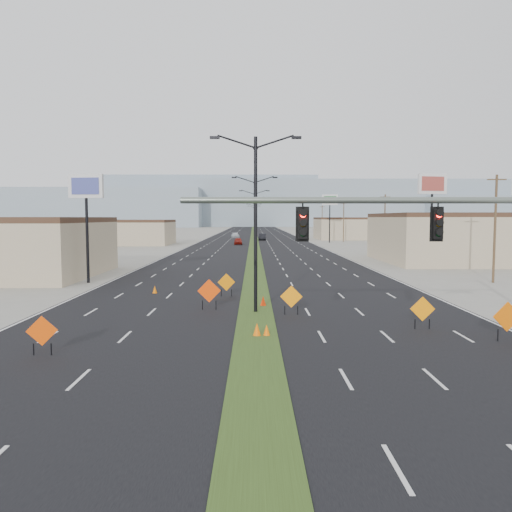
{
  "coord_description": "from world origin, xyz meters",
  "views": [
    {
      "loc": [
        -0.11,
        -16.44,
        5.47
      ],
      "look_at": [
        0.03,
        12.84,
        3.2
      ],
      "focal_mm": 35.0,
      "sensor_mm": 36.0,
      "label": 1
    }
  ],
  "objects_px": {
    "streetlight_3": "(254,218)",
    "pole_sign_east_near": "(432,190)",
    "car_mid": "(262,237)",
    "construction_sign_3": "(291,298)",
    "cone_1": "(257,330)",
    "pole_sign_west": "(86,195)",
    "construction_sign_5": "(423,310)",
    "construction_sign_0": "(42,332)",
    "cone_2": "(263,301)",
    "car_left": "(238,241)",
    "streetlight_5": "(254,218)",
    "pole_sign_east_far": "(330,203)",
    "streetlight_0": "(256,218)",
    "streetlight_6": "(254,218)",
    "construction_sign_1": "(209,292)",
    "streetlight_2": "(254,218)",
    "cone_3": "(155,290)",
    "cone_0": "(267,330)",
    "construction_sign_2": "(226,283)",
    "car_far": "(235,235)",
    "streetlight_4": "(254,218)",
    "construction_sign_4": "(507,318)",
    "streetlight_1": "(255,218)",
    "signal_mast": "(487,236)"
  },
  "relations": [
    {
      "from": "streetlight_1",
      "to": "construction_sign_4",
      "type": "relative_size",
      "value": 5.63
    },
    {
      "from": "streetlight_4",
      "to": "cone_1",
      "type": "distance_m",
      "value": 117.95
    },
    {
      "from": "streetlight_4",
      "to": "construction_sign_4",
      "type": "relative_size",
      "value": 5.63
    },
    {
      "from": "car_far",
      "to": "pole_sign_east_far",
      "type": "height_order",
      "value": "pole_sign_east_far"
    },
    {
      "from": "construction_sign_0",
      "to": "construction_sign_3",
      "type": "relative_size",
      "value": 0.96
    },
    {
      "from": "signal_mast",
      "to": "construction_sign_1",
      "type": "height_order",
      "value": "signal_mast"
    },
    {
      "from": "cone_2",
      "to": "cone_3",
      "type": "xyz_separation_m",
      "value": [
        -7.73,
        5.24,
        -0.04
      ]
    },
    {
      "from": "car_left",
      "to": "construction_sign_1",
      "type": "xyz_separation_m",
      "value": [
        0.49,
        -71.27,
        0.39
      ]
    },
    {
      "from": "streetlight_4",
      "to": "cone_2",
      "type": "bearing_deg",
      "value": -89.75
    },
    {
      "from": "streetlight_4",
      "to": "construction_sign_5",
      "type": "relative_size",
      "value": 6.2
    },
    {
      "from": "cone_1",
      "to": "pole_sign_west",
      "type": "relative_size",
      "value": 0.07
    },
    {
      "from": "construction_sign_3",
      "to": "cone_2",
      "type": "bearing_deg",
      "value": 123.02
    },
    {
      "from": "streetlight_3",
      "to": "cone_1",
      "type": "xyz_separation_m",
      "value": [
        0.04,
        -89.84,
        -5.1
      ]
    },
    {
      "from": "streetlight_3",
      "to": "car_left",
      "type": "xyz_separation_m",
      "value": [
        -3.24,
        -11.95,
        -4.73
      ]
    },
    {
      "from": "streetlight_6",
      "to": "cone_1",
      "type": "distance_m",
      "value": 173.91
    },
    {
      "from": "streetlight_3",
      "to": "car_mid",
      "type": "relative_size",
      "value": 2.11
    },
    {
      "from": "streetlight_2",
      "to": "construction_sign_1",
      "type": "distance_m",
      "value": 55.46
    },
    {
      "from": "streetlight_6",
      "to": "pole_sign_east_near",
      "type": "distance_m",
      "value": 142.86
    },
    {
      "from": "streetlight_1",
      "to": "streetlight_5",
      "type": "relative_size",
      "value": 1.0
    },
    {
      "from": "cone_3",
      "to": "pole_sign_east_near",
      "type": "distance_m",
      "value": 33.96
    },
    {
      "from": "construction_sign_5",
      "to": "streetlight_1",
      "type": "bearing_deg",
      "value": 105.99
    },
    {
      "from": "car_mid",
      "to": "cone_0",
      "type": "bearing_deg",
      "value": -87.85
    },
    {
      "from": "streetlight_4",
      "to": "streetlight_3",
      "type": "bearing_deg",
      "value": -90.0
    },
    {
      "from": "streetlight_3",
      "to": "pole_sign_east_near",
      "type": "bearing_deg",
      "value": -71.27
    },
    {
      "from": "car_left",
      "to": "cone_0",
      "type": "bearing_deg",
      "value": -89.08
    },
    {
      "from": "pole_sign_west",
      "to": "construction_sign_5",
      "type": "bearing_deg",
      "value": -31.65
    },
    {
      "from": "construction_sign_2",
      "to": "cone_2",
      "type": "bearing_deg",
      "value": -67.79
    },
    {
      "from": "streetlight_0",
      "to": "streetlight_6",
      "type": "height_order",
      "value": "same"
    },
    {
      "from": "construction_sign_0",
      "to": "cone_2",
      "type": "bearing_deg",
      "value": 37.36
    },
    {
      "from": "streetlight_3",
      "to": "construction_sign_0",
      "type": "height_order",
      "value": "streetlight_3"
    },
    {
      "from": "streetlight_6",
      "to": "pole_sign_east_far",
      "type": "height_order",
      "value": "pole_sign_east_far"
    },
    {
      "from": "streetlight_3",
      "to": "construction_sign_4",
      "type": "xyz_separation_m",
      "value": [
        11.06,
        -90.84,
        -4.37
      ]
    },
    {
      "from": "streetlight_3",
      "to": "construction_sign_0",
      "type": "xyz_separation_m",
      "value": [
        -8.49,
        -93.0,
        -4.48
      ]
    },
    {
      "from": "construction_sign_2",
      "to": "pole_sign_east_far",
      "type": "height_order",
      "value": "pole_sign_east_far"
    },
    {
      "from": "streetlight_2",
      "to": "cone_3",
      "type": "xyz_separation_m",
      "value": [
        -7.25,
        -48.77,
        -5.14
      ]
    },
    {
      "from": "signal_mast",
      "to": "streetlight_0",
      "type": "relative_size",
      "value": 1.63
    },
    {
      "from": "streetlight_1",
      "to": "cone_1",
      "type": "xyz_separation_m",
      "value": [
        0.04,
        -33.84,
        -5.1
      ]
    },
    {
      "from": "streetlight_5",
      "to": "car_far",
      "type": "bearing_deg",
      "value": -98.18
    },
    {
      "from": "streetlight_5",
      "to": "pole_sign_east_far",
      "type": "distance_m",
      "value": 62.74
    },
    {
      "from": "streetlight_1",
      "to": "construction_sign_3",
      "type": "distance_m",
      "value": 29.18
    },
    {
      "from": "car_far",
      "to": "streetlight_3",
      "type": "bearing_deg",
      "value": -83.57
    },
    {
      "from": "streetlight_2",
      "to": "cone_0",
      "type": "height_order",
      "value": "streetlight_2"
    },
    {
      "from": "construction_sign_2",
      "to": "pole_sign_west",
      "type": "height_order",
      "value": "pole_sign_west"
    },
    {
      "from": "pole_sign_west",
      "to": "signal_mast",
      "type": "bearing_deg",
      "value": -38.98
    },
    {
      "from": "streetlight_5",
      "to": "pole_sign_east_far",
      "type": "height_order",
      "value": "pole_sign_east_far"
    },
    {
      "from": "car_mid",
      "to": "construction_sign_3",
      "type": "relative_size",
      "value": 2.85
    },
    {
      "from": "signal_mast",
      "to": "construction_sign_0",
      "type": "xyz_separation_m",
      "value": [
        -17.05,
        1.0,
        -3.85
      ]
    },
    {
      "from": "construction_sign_3",
      "to": "cone_0",
      "type": "relative_size",
      "value": 3.02
    },
    {
      "from": "signal_mast",
      "to": "cone_0",
      "type": "relative_size",
      "value": 29.54
    },
    {
      "from": "car_far",
      "to": "car_mid",
      "type": "bearing_deg",
      "value": -69.45
    }
  ]
}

